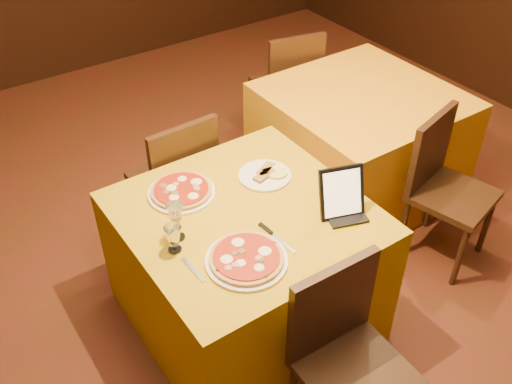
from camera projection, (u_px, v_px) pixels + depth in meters
floor at (276, 316)px, 3.15m from camera, size 6.00×7.00×0.01m
main_table at (246, 268)px, 2.91m from camera, size 1.10×1.10×0.75m
side_table at (358, 144)px, 3.81m from camera, size 1.10×1.10×0.75m
chair_main_near at (356, 373)px, 2.33m from camera, size 0.45×0.45×0.91m
chair_main_far at (172, 179)px, 3.37m from camera, size 0.39×0.39×0.91m
chair_side_near at (453, 195)px, 3.25m from camera, size 0.46×0.46×0.91m
chair_side_far at (284, 85)px, 4.29m from camera, size 0.53×0.53×0.91m
pizza_near at (246, 259)px, 2.41m from camera, size 0.36×0.36×0.03m
pizza_far at (181, 192)px, 2.78m from camera, size 0.33×0.33×0.03m
cutlet_dish at (264, 175)px, 2.89m from camera, size 0.27×0.27×0.03m
wine_glass at (176, 222)px, 2.48m from camera, size 0.10×0.10×0.19m
water_glass at (174, 239)px, 2.44m from camera, size 0.06×0.06×0.13m
tablet at (342, 192)px, 2.60m from camera, size 0.23×0.16×0.24m
knife at (278, 239)px, 2.53m from camera, size 0.04×0.22×0.01m
fork_near at (193, 269)px, 2.38m from camera, size 0.02×0.17×0.01m
fork_far at (203, 184)px, 2.84m from camera, size 0.06×0.18×0.01m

